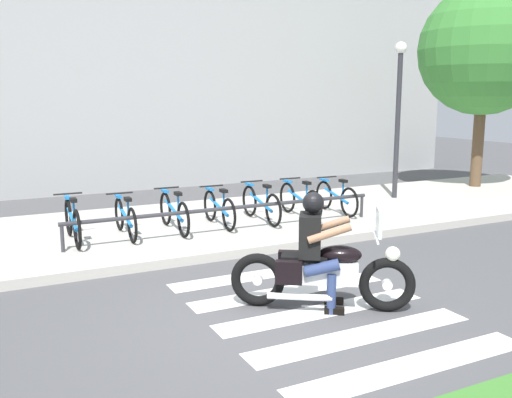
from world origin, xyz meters
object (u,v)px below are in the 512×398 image
at_px(bicycle_0, 72,221).
at_px(bicycle_3, 219,209).
at_px(bicycle_1, 125,218).
at_px(bicycle_2, 174,212).
at_px(bike_rack, 231,209).
at_px(rider, 317,242).
at_px(tree_near_rack, 484,50).
at_px(motorcycle, 323,272).
at_px(street_lamp, 398,106).
at_px(bicycle_5, 300,200).
at_px(bicycle_6, 336,197).
at_px(bicycle_4, 261,204).

bearing_deg(bicycle_0, bicycle_3, 0.01).
xyz_separation_m(bicycle_0, bicycle_1, (0.89, 0.00, -0.02)).
bearing_deg(bicycle_2, bike_rack, -31.88).
xyz_separation_m(rider, bicycle_0, (-2.24, 4.07, -0.33)).
relative_size(rider, tree_near_rack, 0.26).
height_order(motorcycle, bike_rack, motorcycle).
bearing_deg(street_lamp, bicycle_0, -173.24).
bearing_deg(bicycle_3, street_lamp, 10.29).
bearing_deg(street_lamp, bicycle_5, -164.29).
bearing_deg(bicycle_0, tree_near_rack, 6.89).
distance_m(rider, bicycle_0, 4.66).
xyz_separation_m(bicycle_0, bicycle_3, (2.67, 0.00, -0.02)).
height_order(bicycle_1, bicycle_2, bicycle_2).
bearing_deg(tree_near_rack, rider, -148.04).
distance_m(bicycle_5, street_lamp, 3.85).
relative_size(motorcycle, bicycle_2, 1.13).
relative_size(bicycle_0, tree_near_rack, 0.31).
height_order(bicycle_6, tree_near_rack, tree_near_rack).
height_order(bicycle_4, street_lamp, street_lamp).
height_order(motorcycle, street_lamp, street_lamp).
distance_m(bicycle_1, bicycle_5, 3.57).
relative_size(bicycle_0, bicycle_3, 1.07).
relative_size(rider, bicycle_6, 0.93).
relative_size(bicycle_3, tree_near_rack, 0.29).
distance_m(bicycle_3, tree_near_rack, 8.93).
bearing_deg(bicycle_0, bike_rack, -11.70).
xyz_separation_m(bicycle_3, street_lamp, (5.03, 0.91, 1.87)).
bearing_deg(motorcycle, bicycle_3, 84.83).
distance_m(bike_rack, street_lamp, 5.53).
xyz_separation_m(bicycle_1, tree_near_rack, (9.98, 1.31, 3.29)).
distance_m(bicycle_2, bicycle_4, 1.78).
xyz_separation_m(motorcycle, street_lamp, (5.40, 5.03, 1.89)).
bearing_deg(rider, street_lamp, 42.39).
bearing_deg(bicycle_0, motorcycle, -60.78).
xyz_separation_m(bicycle_0, bicycle_2, (1.78, 0.00, -0.01)).
distance_m(rider, bicycle_5, 4.65).
bearing_deg(bicycle_0, bicycle_4, 0.01).
bearing_deg(bicycle_3, bicycle_6, -0.00).
bearing_deg(bicycle_0, bicycle_6, 0.01).
xyz_separation_m(bicycle_3, bike_rack, (-0.00, -0.55, 0.09)).
bearing_deg(tree_near_rack, bicycle_3, -170.90).
distance_m(bicycle_5, bike_rack, 1.87).
bearing_deg(rider, bicycle_2, 96.41).
bearing_deg(street_lamp, bicycle_3, -169.71).
relative_size(bicycle_1, bicycle_3, 1.03).
relative_size(bicycle_5, bicycle_6, 1.07).
relative_size(bicycle_2, street_lamp, 0.45).
bearing_deg(rider, bicycle_4, 71.97).
height_order(bicycle_0, bicycle_2, bicycle_0).
relative_size(rider, bicycle_2, 0.85).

